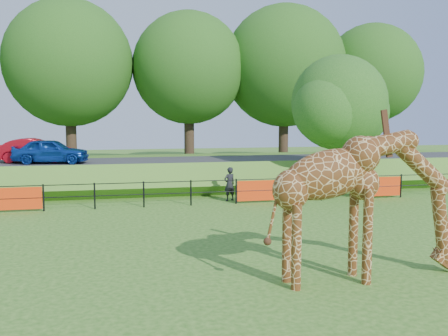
# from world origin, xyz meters

# --- Properties ---
(ground) EXTENTS (90.00, 90.00, 0.00)m
(ground) POSITION_xyz_m (0.00, 0.00, 0.00)
(ground) COLOR #2D6619
(ground) RESTS_ON ground
(giraffe) EXTENTS (4.98, 1.08, 3.53)m
(giraffe) POSITION_xyz_m (2.58, -2.47, 1.77)
(giraffe) COLOR #5C3012
(giraffe) RESTS_ON ground
(perimeter_fence) EXTENTS (28.07, 0.10, 1.10)m
(perimeter_fence) POSITION_xyz_m (0.00, 8.00, 0.55)
(perimeter_fence) COLOR black
(perimeter_fence) RESTS_ON ground
(embankment) EXTENTS (40.00, 9.00, 1.30)m
(embankment) POSITION_xyz_m (0.00, 15.50, 0.65)
(embankment) COLOR #2D6619
(embankment) RESTS_ON ground
(road) EXTENTS (40.00, 5.00, 0.12)m
(road) POSITION_xyz_m (0.00, 14.00, 1.36)
(road) COLOR #2E2D30
(road) RESTS_ON embankment
(car_blue) EXTENTS (3.90, 2.04, 1.27)m
(car_blue) POSITION_xyz_m (-6.32, 13.60, 2.05)
(car_blue) COLOR #1544AB
(car_blue) RESTS_ON road
(car_red) EXTENTS (3.86, 1.58, 1.24)m
(car_red) POSITION_xyz_m (-7.23, 14.49, 2.04)
(car_red) COLOR #AD0C19
(car_red) RESTS_ON road
(visitor) EXTENTS (0.65, 0.54, 1.53)m
(visitor) POSITION_xyz_m (1.89, 8.84, 0.77)
(visitor) COLOR black
(visitor) RESTS_ON ground
(tree_east) EXTENTS (5.40, 4.71, 6.76)m
(tree_east) POSITION_xyz_m (7.60, 9.63, 4.28)
(tree_east) COLOR #2E2014
(tree_east) RESTS_ON ground
(bg_tree_line) EXTENTS (37.30, 8.80, 11.82)m
(bg_tree_line) POSITION_xyz_m (1.89, 22.00, 7.19)
(bg_tree_line) COLOR #2E2014
(bg_tree_line) RESTS_ON ground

